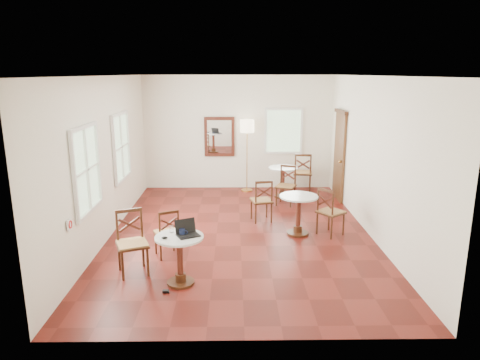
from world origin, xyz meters
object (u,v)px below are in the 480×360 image
Objects in this scene: chair_back_b at (286,185)px; power_adapter at (166,291)px; chair_back_a at (303,172)px; floor_lamp at (247,131)px; cafe_table_near at (180,255)px; cafe_table_back at (283,179)px; navy_mug at (182,232)px; chair_mid_a at (262,200)px; cafe_table_mid at (298,210)px; chair_near_b at (132,243)px; chair_mid_b at (330,212)px; mouse at (164,238)px; laptop at (187,231)px; water_glass at (171,229)px; chair_near_a at (167,233)px.

power_adapter is (-2.22, -4.26, -0.44)m from chair_back_b.
chair_back_a is 0.55× the size of floor_lamp.
cafe_table_near is 5.04m from cafe_table_back.
navy_mug is at bearing 72.92° from chair_back_a.
chair_back_a reaches higher than chair_mid_a.
chair_back_b is 4.44m from navy_mug.
floor_lamp is at bearing 105.57° from cafe_table_mid.
chair_mid_b is (3.42, 1.58, -0.03)m from chair_near_b.
cafe_table_mid is 3.08m from mouse.
chair_back_b reaches higher than mouse.
floor_lamp is (-1.49, 3.25, 1.13)m from chair_mid_b.
floor_lamp reaches higher than chair_mid_a.
cafe_table_back is at bearing 40.40° from laptop.
chair_back_b reaches higher than cafe_table_back.
floor_lamp is 17.46× the size of water_glass.
floor_lamp is at bearing 51.88° from laptop.
chair_near_a is 0.77m from chair_near_b.
power_adapter is at bearing -103.55° from floor_lamp.
cafe_table_near is 0.75× the size of chair_near_b.
floor_lamp is 21.09× the size of mouse.
chair_near_a is 0.90× the size of chair_mid_b.
chair_mid_b is at bearing -76.96° from cafe_table_back.
laptop is at bearing 73.41° from chair_back_a.
chair_mid_b is (0.60, -0.05, -0.01)m from cafe_table_mid.
navy_mug is at bearing 86.61° from chair_near_a.
cafe_table_mid is 0.60m from chair_mid_b.
chair_near_a is at bearing 96.85° from power_adapter.
chair_near_b reaches higher than chair_near_a.
chair_mid_a is at bearing -96.03° from chair_back_b.
cafe_table_near is 0.80× the size of chair_mid_b.
chair_back_b is (-0.57, -1.14, -0.05)m from chair_back_a.
laptop reaches higher than chair_near_a.
navy_mug is 1.38× the size of power_adapter.
cafe_table_back is 0.74× the size of chair_back_a.
chair_back_b is 4.42m from water_glass.
cafe_table_back is 0.77× the size of chair_near_b.
chair_mid_a is (-0.65, 0.78, -0.03)m from cafe_table_mid.
chair_back_b is 10.29× the size of power_adapter.
chair_near_b is 1.08× the size of chair_back_b.
chair_mid_b reaches higher than cafe_table_near.
water_glass reaches higher than cafe_table_back.
chair_mid_a is at bearing 38.33° from laptop.
chair_mid_b is at bearing -4.45° from cafe_table_mid.
chair_near_a is at bearing 32.52° from chair_near_b.
navy_mug is 0.87m from power_adapter.
navy_mug is at bearing 53.01° from power_adapter.
chair_back_a reaches higher than chair_near_b.
chair_near_a is 0.85× the size of chair_near_b.
navy_mug is (-1.98, -4.58, 0.32)m from cafe_table_back.
chair_mid_b is 2.40× the size of laptop.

